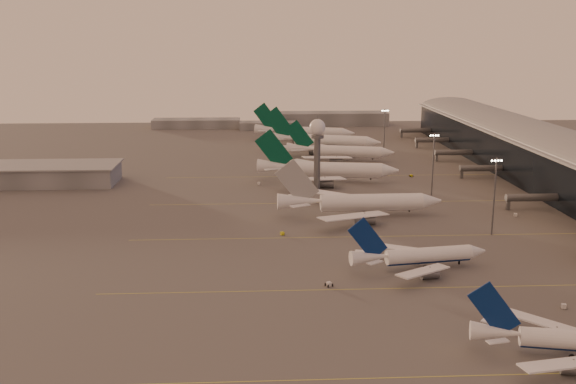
{
  "coord_description": "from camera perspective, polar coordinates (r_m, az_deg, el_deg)",
  "views": [
    {
      "loc": [
        -20.85,
        -147.86,
        61.92
      ],
      "look_at": [
        -8.96,
        79.53,
        9.13
      ],
      "focal_mm": 42.0,
      "sensor_mm": 36.0,
      "label": 1
    }
  ],
  "objects": [
    {
      "name": "narrowbody_mid",
      "position": [
        187.02,
        11.04,
        -5.51
      ],
      "size": [
        39.78,
        31.52,
        15.62
      ],
      "color": "white",
      "rests_on": "ground"
    },
    {
      "name": "terminal",
      "position": [
        292.83,
        23.16,
        1.88
      ],
      "size": [
        57.0,
        362.0,
        23.04
      ],
      "color": "black",
      "rests_on": "ground"
    },
    {
      "name": "gsv_catering_a",
      "position": [
        170.98,
        22.43,
        -8.45
      ],
      "size": [
        5.67,
        3.61,
        4.3
      ],
      "color": "silver",
      "rests_on": "ground"
    },
    {
      "name": "greentail_d",
      "position": [
        408.61,
        1.42,
        4.9
      ],
      "size": [
        60.86,
        48.48,
        22.67
      ],
      "color": "white",
      "rests_on": "ground"
    },
    {
      "name": "widebody_white",
      "position": [
        238.26,
        6.17,
        -1.19
      ],
      "size": [
        59.17,
        47.4,
        20.81
      ],
      "color": "white",
      "rests_on": "ground"
    },
    {
      "name": "greentail_c",
      "position": [
        372.57,
        2.97,
        4.13
      ],
      "size": [
        63.73,
        50.66,
        23.94
      ],
      "color": "white",
      "rests_on": "ground"
    },
    {
      "name": "taxiway_markings",
      "position": [
        219.04,
        10.58,
        -3.6
      ],
      "size": [
        180.0,
        185.25,
        0.02
      ],
      "color": "gold",
      "rests_on": "ground"
    },
    {
      "name": "narrowbody_near",
      "position": [
        146.48,
        22.48,
        -11.72
      ],
      "size": [
        37.48,
        29.58,
        14.86
      ],
      "color": "white",
      "rests_on": "ground"
    },
    {
      "name": "gsv_tug_mid",
      "position": [
        172.53,
        3.49,
        -7.81
      ],
      "size": [
        3.65,
        4.31,
        1.06
      ],
      "color": "silver",
      "rests_on": "ground"
    },
    {
      "name": "gsv_catering_b",
      "position": [
        249.6,
        18.78,
        -1.48
      ],
      "size": [
        6.03,
        3.67,
        4.61
      ],
      "color": "silver",
      "rests_on": "ground"
    },
    {
      "name": "gsv_truck_d",
      "position": [
        287.95,
        -2.47,
        0.87
      ],
      "size": [
        3.3,
        6.34,
        2.44
      ],
      "color": "silver",
      "rests_on": "ground"
    },
    {
      "name": "radar_tower",
      "position": [
        272.21,
        2.5,
        4.38
      ],
      "size": [
        6.4,
        6.4,
        31.1
      ],
      "color": "#55575D",
      "rests_on": "ground"
    },
    {
      "name": "hangar",
      "position": [
        309.86,
        -21.6,
        1.41
      ],
      "size": [
        82.0,
        27.0,
        8.5
      ],
      "color": "slate",
      "rests_on": "ground"
    },
    {
      "name": "gsv_truck_c",
      "position": [
        214.91,
        -0.38,
        -3.37
      ],
      "size": [
        5.88,
        4.32,
        2.25
      ],
      "color": "yellow",
      "rests_on": "ground"
    },
    {
      "name": "gsv_truck_b",
      "position": [
        207.02,
        14.29,
        -4.49
      ],
      "size": [
        4.9,
        2.2,
        1.92
      ],
      "color": "silver",
      "rests_on": "ground"
    },
    {
      "name": "gsv_tug_hangar",
      "position": [
        308.89,
        10.39,
        1.36
      ],
      "size": [
        3.69,
        2.8,
        0.94
      ],
      "color": "yellow",
      "rests_on": "ground"
    },
    {
      "name": "gsv_tug_far",
      "position": [
        254.14,
        7.55,
        -1.05
      ],
      "size": [
        3.18,
        3.83,
        0.95
      ],
      "color": "silver",
      "rests_on": "ground"
    },
    {
      "name": "mast_c",
      "position": [
        271.72,
        12.18,
        2.54
      ],
      "size": [
        3.6,
        0.56,
        25.0
      ],
      "color": "#55575D",
      "rests_on": "ground"
    },
    {
      "name": "mast_b",
      "position": [
        221.87,
        17.08,
        -0.08
      ],
      "size": [
        3.6,
        0.56,
        25.0
      ],
      "color": "#55575D",
      "rests_on": "ground"
    },
    {
      "name": "greentail_b",
      "position": [
        344.31,
        4.45,
        3.26
      ],
      "size": [
        54.96,
        43.86,
        20.34
      ],
      "color": "white",
      "rests_on": "ground"
    },
    {
      "name": "greentail_a",
      "position": [
        293.41,
        3.41,
        1.65
      ],
      "size": [
        62.38,
        50.0,
        22.78
      ],
      "color": "white",
      "rests_on": "ground"
    },
    {
      "name": "distant_horizon",
      "position": [
        477.12,
        -0.15,
        6.07
      ],
      "size": [
        165.0,
        37.5,
        9.0
      ],
      "color": "slate",
      "rests_on": "ground"
    },
    {
      "name": "ground",
      "position": [
        161.65,
        4.71,
        -9.52
      ],
      "size": [
        700.0,
        700.0,
        0.0
      ],
      "primitive_type": "plane",
      "color": "#565454",
      "rests_on": "ground"
    },
    {
      "name": "mast_d",
      "position": [
        357.87,
        8.16,
        5.18
      ],
      "size": [
        3.6,
        0.56,
        25.0
      ],
      "color": "#55575D",
      "rests_on": "ground"
    }
  ]
}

